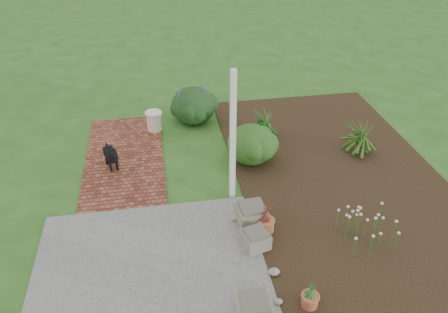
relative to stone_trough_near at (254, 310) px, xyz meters
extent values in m
plane|color=#2C571B|center=(-0.10, 2.59, -0.19)|extent=(80.00, 80.00, 0.00)
cube|color=#5C5C59|center=(-1.35, 0.84, -0.17)|extent=(3.50, 3.50, 0.04)
cube|color=#5E271D|center=(-1.80, 4.34, -0.17)|extent=(1.60, 3.50, 0.04)
cube|color=black|center=(2.40, 3.09, -0.18)|extent=(4.00, 7.00, 0.03)
cube|color=white|center=(0.20, 2.69, 1.06)|extent=(0.10, 0.10, 2.50)
cube|color=gray|center=(0.00, 0.00, 0.00)|extent=(0.48, 0.48, 0.30)
cube|color=#716956|center=(0.32, 1.32, -0.02)|extent=(0.48, 0.48, 0.26)
cube|color=#726B56|center=(0.38, 1.87, 0.01)|extent=(0.52, 0.52, 0.31)
cube|color=black|center=(-2.04, 3.98, 0.15)|extent=(0.31, 0.45, 0.18)
cylinder|color=black|center=(-2.05, 3.82, -0.05)|extent=(0.05, 0.05, 0.21)
cylinder|color=black|center=(-1.93, 3.86, -0.05)|extent=(0.05, 0.05, 0.21)
cylinder|color=black|center=(-2.14, 4.10, -0.05)|extent=(0.05, 0.05, 0.21)
cylinder|color=black|center=(-2.03, 4.14, -0.05)|extent=(0.05, 0.05, 0.21)
sphere|color=black|center=(-1.95, 3.74, 0.29)|extent=(0.17, 0.17, 0.17)
cone|color=black|center=(-2.11, 4.18, 0.27)|extent=(0.11, 0.14, 0.15)
cylinder|color=#F1DEC7|center=(-1.13, 5.39, 0.07)|extent=(0.41, 0.41, 0.45)
ellipsoid|color=#113C0B|center=(0.78, 3.78, 0.25)|extent=(1.09, 1.09, 0.82)
cylinder|color=#AB613A|center=(0.57, 1.65, -0.05)|extent=(0.31, 0.31, 0.23)
cylinder|color=#B0583B|center=(0.81, 0.08, -0.07)|extent=(0.25, 0.25, 0.19)
ellipsoid|color=black|center=(-0.18, 5.72, 0.25)|extent=(1.19, 1.19, 0.89)
camera|label=1|loc=(-1.01, -3.61, 4.86)|focal=35.00mm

